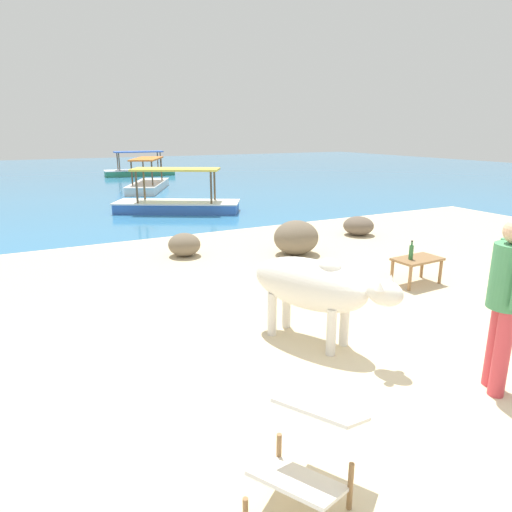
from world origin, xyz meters
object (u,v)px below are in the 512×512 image
at_px(person_standing, 507,294).
at_px(boat_green, 140,170).
at_px(deck_chair_near, 311,447).
at_px(bottle, 411,252).
at_px(boat_blue, 177,203).
at_px(low_bench_table, 417,262).
at_px(boat_white, 148,183).
at_px(cow, 312,285).

bearing_deg(person_standing, boat_green, -57.77).
bearing_deg(deck_chair_near, bottle, -172.84).
xyz_separation_m(bottle, boat_green, (0.57, 20.04, -0.29)).
xyz_separation_m(deck_chair_near, boat_blue, (2.62, 10.96, -0.13)).
xyz_separation_m(person_standing, boat_blue, (0.38, 10.68, -0.70)).
bearing_deg(low_bench_table, boat_green, 86.33).
distance_m(bottle, boat_green, 20.05).
relative_size(person_standing, boat_white, 0.42).
bearing_deg(low_bench_table, person_standing, -125.63).
relative_size(low_bench_table, person_standing, 0.48).
bearing_deg(bottle, deck_chair_near, -143.01).
height_order(person_standing, boat_white, person_standing).
distance_m(cow, deck_chair_near, 2.33).
distance_m(cow, boat_white, 14.66).
bearing_deg(cow, low_bench_table, 85.33).
distance_m(low_bench_table, boat_blue, 8.24).
xyz_separation_m(cow, bottle, (2.45, 0.92, -0.13)).
height_order(cow, deck_chair_near, cow).
bearing_deg(deck_chair_near, boat_white, -130.67).
height_order(boat_green, boat_blue, same).
xyz_separation_m(boat_green, boat_blue, (-1.70, -11.91, 0.00)).
xyz_separation_m(low_bench_table, boat_blue, (-1.28, 8.14, -0.10)).
height_order(cow, bottle, cow).
relative_size(person_standing, boat_green, 0.43).
xyz_separation_m(person_standing, boat_green, (2.08, 22.58, -0.70)).
bearing_deg(boat_green, bottle, -87.47).
distance_m(low_bench_table, deck_chair_near, 4.81).
relative_size(low_bench_table, boat_white, 0.20).
height_order(boat_white, boat_green, same).
distance_m(cow, bottle, 2.62).
bearing_deg(person_standing, boat_white, -55.71).
bearing_deg(person_standing, bottle, -83.23).
xyz_separation_m(bottle, person_standing, (-1.51, -2.54, 0.41)).
height_order(low_bench_table, person_standing, person_standing).
bearing_deg(boat_green, cow, -94.04).
distance_m(bottle, boat_white, 13.63).
height_order(deck_chair_near, boat_white, boat_white).
height_order(person_standing, boat_green, person_standing).
bearing_deg(deck_chair_near, low_bench_table, -173.94).
bearing_deg(boat_green, boat_white, -96.20).
distance_m(deck_chair_near, boat_green, 23.27).
bearing_deg(bottle, person_standing, -120.73).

